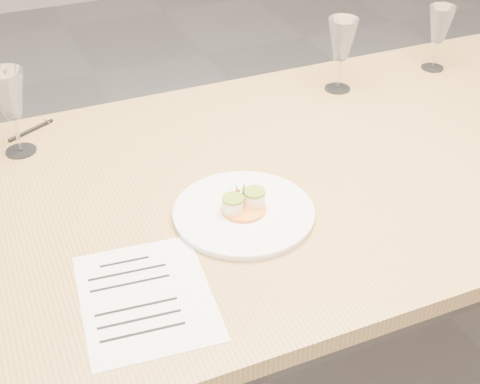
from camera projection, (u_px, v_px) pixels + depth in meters
name	position (u px, v px, depth m)	size (l,w,h in m)	color
ground	(269.00, 381.00, 2.00)	(7.00, 7.00, 0.00)	slate
dining_table	(276.00, 196.00, 1.61)	(2.40, 1.00, 0.75)	tan
dinner_plate	(244.00, 212.00, 1.42)	(0.30, 0.30, 0.08)	white
recipe_sheet	(146.00, 297.00, 1.23)	(0.26, 0.32, 0.00)	white
ballpoint_pen	(31.00, 130.00, 1.72)	(0.12, 0.07, 0.01)	black
wine_glass_1	(9.00, 97.00, 1.56)	(0.09, 0.09, 0.22)	white
wine_glass_2	(342.00, 41.00, 1.84)	(0.08, 0.08, 0.21)	white
wine_glass_3	(440.00, 26.00, 1.96)	(0.08, 0.08, 0.19)	white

